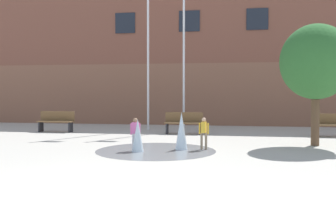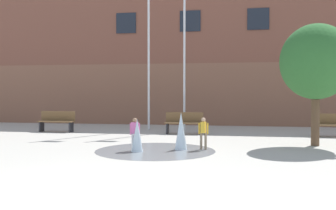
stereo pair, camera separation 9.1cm
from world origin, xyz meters
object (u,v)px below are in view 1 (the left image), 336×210
Objects in this scene: park_bench_near_trashcan at (184,123)px; flagpole_right at (184,42)px; child_running at (204,131)px; street_tree_near_building at (316,62)px; park_bench_center at (56,121)px; child_with_pink_shirt at (135,132)px; flagpole_left at (149,36)px; park_bench_far_right at (335,125)px.

flagpole_right is at bearing 96.33° from park_bench_near_trashcan.
street_tree_near_building reaches higher than child_running.
street_tree_near_building is (4.74, -2.88, 2.27)m from park_bench_near_trashcan.
park_bench_center is at bearing -178.68° from park_bench_near_trashcan.
child_running is 0.25× the size of street_tree_near_building.
flagpole_right reaches higher than child_with_pink_shirt.
park_bench_center is 11.01m from street_tree_near_building.
street_tree_near_building is (6.62, -4.54, -1.64)m from flagpole_left.
park_bench_far_right is 1.62× the size of child_with_pink_shirt.
street_tree_near_building reaches higher than park_bench_center.
park_bench_far_right is at bearing 65.46° from street_tree_near_building.
child_with_pink_shirt is at bearing -144.38° from park_bench_far_right.
park_bench_center is at bearing -161.93° from flagpole_right.
flagpole_left is (3.80, 1.79, 3.90)m from park_bench_center.
park_bench_center is 1.62× the size of child_with_pink_shirt.
flagpole_right is at bearing 24.09° from child_running.
park_bench_far_right is 1.62× the size of child_running.
flagpole_right is at bearing 164.45° from park_bench_far_right.
child_with_pink_shirt is at bearing -44.84° from park_bench_center.
child_with_pink_shirt is at bearing -95.46° from flagpole_right.
park_bench_center is 1.00× the size of park_bench_near_trashcan.
child_running reaches higher than park_bench_far_right.
park_bench_center is at bearing -54.16° from child_with_pink_shirt.
child_running reaches higher than park_bench_center.
child_running is 4.43m from street_tree_near_building.
child_with_pink_shirt is (-2.01, -0.55, 0.00)m from child_running.
child_with_pink_shirt is 0.12× the size of flagpole_left.
park_bench_center is 5.74m from flagpole_left.
flagpole_right is (5.50, 1.79, 3.60)m from park_bench_center.
flagpole_left reaches higher than park_bench_center.
child_running reaches higher than park_bench_near_trashcan.
child_with_pink_shirt is at bearing -80.91° from flagpole_left.
child_with_pink_shirt reaches higher than park_bench_near_trashcan.
park_bench_near_trashcan is at bearing -108.67° from child_with_pink_shirt.
park_bench_far_right is 0.19× the size of flagpole_left.
flagpole_left is (-1.88, 1.66, 3.90)m from park_bench_near_trashcan.
flagpole_left reaches higher than flagpole_right.
park_bench_center is 0.19× the size of flagpole_left.
street_tree_near_building reaches higher than park_bench_far_right.
flagpole_right is at bearing -104.78° from child_with_pink_shirt.
flagpole_left reaches higher than child_running.
child_with_pink_shirt is 7.52m from flagpole_right.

